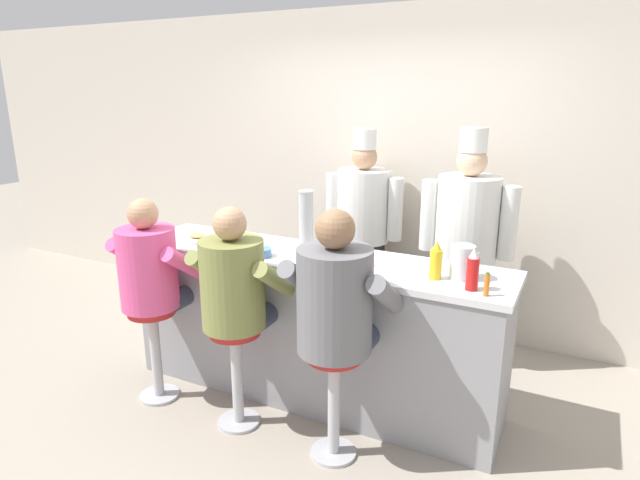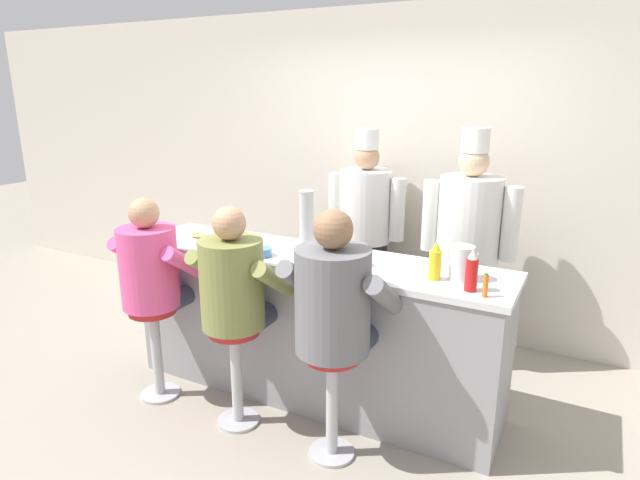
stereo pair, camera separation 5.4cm
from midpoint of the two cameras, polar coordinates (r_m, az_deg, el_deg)
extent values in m
plane|color=#9E9384|center=(3.66, -3.60, -18.09)|extent=(20.00, 20.00, 0.00)
cube|color=beige|center=(4.66, 7.04, 7.18)|extent=(10.00, 0.06, 2.70)
cube|color=gray|center=(3.65, -1.31, -9.47)|extent=(2.52, 0.58, 0.96)
cube|color=silver|center=(3.47, -1.36, -1.95)|extent=(2.57, 0.60, 0.04)
cylinder|color=red|center=(2.95, 15.44, -3.51)|extent=(0.07, 0.07, 0.18)
cone|color=white|center=(2.92, 15.60, -1.36)|extent=(0.05, 0.05, 0.05)
cylinder|color=yellow|center=(3.08, 11.75, -2.59)|extent=(0.07, 0.07, 0.17)
cone|color=yellow|center=(3.04, 11.86, -0.59)|extent=(0.06, 0.06, 0.06)
cylinder|color=orange|center=(2.90, 16.84, -4.62)|extent=(0.03, 0.03, 0.12)
cylinder|color=#287F2D|center=(2.88, 16.95, -3.42)|extent=(0.02, 0.02, 0.01)
cylinder|color=silver|center=(3.11, 14.43, -2.30)|extent=(0.14, 0.14, 0.19)
cube|color=silver|center=(3.09, 15.92, -2.33)|extent=(0.02, 0.02, 0.12)
cylinder|color=white|center=(3.91, -13.39, 0.13)|extent=(0.27, 0.27, 0.02)
ellipsoid|color=#E0BC60|center=(3.90, -13.41, 0.49)|extent=(0.12, 0.09, 0.03)
cylinder|color=#4C7FB7|center=(3.45, -6.75, -1.31)|extent=(0.13, 0.13, 0.05)
cylinder|color=white|center=(3.27, 3.67, -2.00)|extent=(0.09, 0.09, 0.08)
torus|color=white|center=(3.25, 4.62, -2.07)|extent=(0.06, 0.02, 0.06)
cylinder|color=#B7BABF|center=(3.48, -1.93, 1.90)|extent=(0.09, 0.09, 0.40)
cylinder|color=silver|center=(3.44, -1.97, 5.21)|extent=(0.10, 0.10, 0.01)
cylinder|color=#B2B5BA|center=(4.00, -17.12, -15.50)|extent=(0.27, 0.27, 0.02)
cylinder|color=#B2B5BA|center=(3.84, -17.52, -11.36)|extent=(0.07, 0.07, 0.63)
cylinder|color=red|center=(3.72, -17.91, -7.11)|extent=(0.31, 0.31, 0.05)
cylinder|color=#33384C|center=(3.89, -17.03, -5.40)|extent=(0.14, 0.37, 0.14)
cylinder|color=#33384C|center=(3.76, -14.97, -5.93)|extent=(0.14, 0.37, 0.14)
cylinder|color=#E54C8C|center=(3.62, -18.30, -2.89)|extent=(0.37, 0.37, 0.53)
cylinder|color=#E54C8C|center=(3.84, -19.71, -1.52)|extent=(0.10, 0.40, 0.32)
cylinder|color=#E54C8C|center=(3.53, -14.43, -2.61)|extent=(0.10, 0.40, 0.32)
sphere|color=tan|center=(3.52, -18.80, 2.67)|extent=(0.19, 0.19, 0.19)
cylinder|color=#B2B5BA|center=(3.62, -9.07, -18.53)|extent=(0.27, 0.27, 0.02)
cylinder|color=#B2B5BA|center=(3.45, -9.31, -14.08)|extent=(0.07, 0.07, 0.63)
cylinder|color=red|center=(3.31, -9.55, -9.44)|extent=(0.31, 0.31, 0.05)
cylinder|color=#33384C|center=(3.48, -9.00, -7.37)|extent=(0.14, 0.38, 0.14)
cylinder|color=#33384C|center=(3.38, -6.36, -7.99)|extent=(0.14, 0.38, 0.14)
cylinder|color=olive|center=(3.20, -9.79, -4.67)|extent=(0.38, 0.38, 0.54)
cylinder|color=olive|center=(3.41, -11.98, -3.00)|extent=(0.10, 0.41, 0.33)
cylinder|color=olive|center=(3.14, -5.13, -4.34)|extent=(0.10, 0.41, 0.33)
sphere|color=tan|center=(3.09, -10.11, 1.72)|extent=(0.20, 0.20, 0.20)
cylinder|color=#B2B5BA|center=(3.34, 0.94, -21.68)|extent=(0.27, 0.27, 0.02)
cylinder|color=#B2B5BA|center=(3.15, 0.96, -17.01)|extent=(0.07, 0.07, 0.63)
cylinder|color=red|center=(3.00, 0.99, -12.05)|extent=(0.31, 0.31, 0.05)
cylinder|color=#33384C|center=(3.18, 0.96, -9.48)|extent=(0.15, 0.41, 0.15)
cylinder|color=#33384C|center=(3.11, 4.39, -10.19)|extent=(0.15, 0.41, 0.15)
cylinder|color=slate|center=(2.86, 1.02, -6.49)|extent=(0.41, 0.41, 0.58)
cylinder|color=slate|center=(3.06, -2.36, -4.42)|extent=(0.11, 0.44, 0.35)
cylinder|color=slate|center=(2.86, 6.71, -6.01)|extent=(0.11, 0.44, 0.35)
sphere|color=#8C6647|center=(2.74, 1.06, 1.17)|extent=(0.21, 0.21, 0.21)
cube|color=#232328|center=(4.67, 4.14, -4.78)|extent=(0.33, 0.18, 0.80)
cube|color=white|center=(4.57, 3.93, -3.10)|extent=(0.30, 0.02, 0.48)
cylinder|color=white|center=(4.47, 4.32, 3.67)|extent=(0.43, 0.43, 0.60)
sphere|color=tan|center=(4.40, 4.43, 8.82)|extent=(0.21, 0.21, 0.21)
cylinder|color=white|center=(4.39, 4.47, 10.70)|extent=(0.19, 0.19, 0.17)
cylinder|color=white|center=(4.58, 1.10, 3.97)|extent=(0.12, 0.12, 0.51)
cylinder|color=white|center=(4.37, 7.68, 3.25)|extent=(0.12, 0.12, 0.51)
cube|color=#232328|center=(4.23, 14.39, -7.34)|extent=(0.34, 0.19, 0.83)
cube|color=white|center=(4.12, 14.38, -5.49)|extent=(0.31, 0.02, 0.50)
cylinder|color=white|center=(4.01, 15.09, 2.21)|extent=(0.45, 0.45, 0.62)
sphere|color=#DBB28E|center=(3.94, 15.53, 8.11)|extent=(0.21, 0.21, 0.21)
cylinder|color=white|center=(3.92, 15.69, 10.27)|extent=(0.19, 0.19, 0.17)
cylinder|color=white|center=(4.07, 11.16, 2.63)|extent=(0.13, 0.13, 0.53)
cylinder|color=white|center=(3.96, 19.13, 1.67)|extent=(0.13, 0.13, 0.53)
camera|label=1|loc=(0.03, -90.46, -0.13)|focal=30.00mm
camera|label=2|loc=(0.03, 89.54, 0.13)|focal=30.00mm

